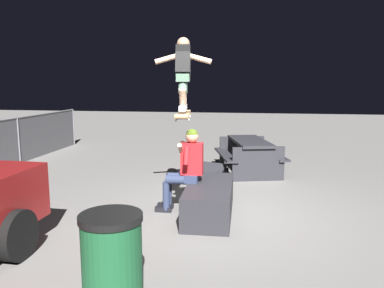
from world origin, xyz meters
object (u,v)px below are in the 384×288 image
object	(u,v)px
person_sitting_on_ledge	(185,166)
trash_bin	(112,261)
ledge_box_main	(209,200)
picnic_table_back	(249,151)
skateboard	(183,115)
skater_airborne	(183,70)
kicker_ramp	(198,176)

from	to	relation	value
person_sitting_on_ledge	trash_bin	bearing A→B (deg)	176.13
ledge_box_main	picnic_table_back	distance (m)	3.04
skateboard	trash_bin	world-z (taller)	skateboard
person_sitting_on_ledge	skateboard	world-z (taller)	skateboard
trash_bin	person_sitting_on_ledge	bearing A→B (deg)	-3.87
skateboard	trash_bin	xyz separation A→B (m)	(-2.77, 0.14, -1.08)
person_sitting_on_ledge	skater_airborne	world-z (taller)	skater_airborne
ledge_box_main	skateboard	size ratio (longest dim) A/B	1.56
skateboard	skater_airborne	bearing A→B (deg)	7.41
person_sitting_on_ledge	skateboard	xyz separation A→B (m)	(0.06, 0.04, 0.80)
person_sitting_on_ledge	trash_bin	distance (m)	2.74
trash_bin	kicker_ramp	bearing A→B (deg)	-1.15
person_sitting_on_ledge	trash_bin	size ratio (longest dim) A/B	1.49
skater_airborne	picnic_table_back	size ratio (longest dim) A/B	0.56
picnic_table_back	trash_bin	size ratio (longest dim) A/B	2.23
person_sitting_on_ledge	kicker_ramp	world-z (taller)	person_sitting_on_ledge
ledge_box_main	trash_bin	xyz separation A→B (m)	(-2.58, 0.59, 0.20)
skateboard	kicker_ramp	size ratio (longest dim) A/B	0.84
person_sitting_on_ledge	trash_bin	xyz separation A→B (m)	(-2.72, 0.18, -0.29)
picnic_table_back	person_sitting_on_ledge	bearing A→B (deg)	161.08
ledge_box_main	person_sitting_on_ledge	world-z (taller)	person_sitting_on_ledge
skateboard	picnic_table_back	distance (m)	3.13
skater_airborne	ledge_box_main	bearing A→B (deg)	-119.47
kicker_ramp	picnic_table_back	world-z (taller)	picnic_table_back
ledge_box_main	kicker_ramp	bearing A→B (deg)	12.48
skater_airborne	kicker_ramp	xyz separation A→B (m)	(1.96, 0.04, -2.16)
ledge_box_main	skater_airborne	bearing A→B (deg)	60.53
skater_airborne	kicker_ramp	size ratio (longest dim) A/B	0.91
person_sitting_on_ledge	skateboard	bearing A→B (deg)	36.67
skater_airborne	picnic_table_back	bearing A→B (deg)	-20.56
skateboard	skater_airborne	xyz separation A→B (m)	(0.06, 0.01, 0.69)
ledge_box_main	kicker_ramp	distance (m)	2.27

